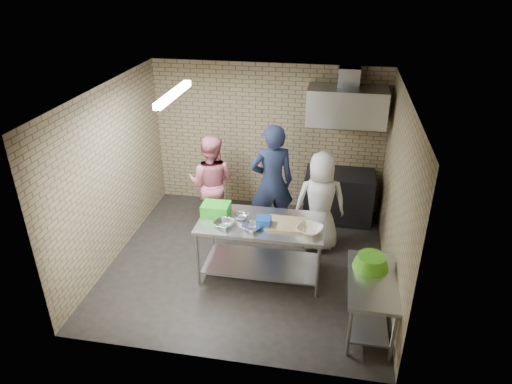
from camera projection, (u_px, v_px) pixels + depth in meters
The scene contains 25 objects.
floor at pixel (248, 262), 7.27m from camera, with size 4.20×4.20×0.00m, color black.
ceiling at pixel (246, 93), 6.04m from camera, with size 4.20×4.20×0.00m, color black.
back_wall at pixel (268, 138), 8.41m from camera, with size 4.20×0.06×2.70m, color #9E8862.
front_wall at pixel (210, 267), 4.91m from camera, with size 4.20×0.06×2.70m, color #9E8862.
left_wall at pixel (111, 174), 6.99m from camera, with size 0.06×4.00×2.70m, color #9E8862.
right_wall at pixel (397, 197), 6.33m from camera, with size 0.06×4.00×2.70m, color #9E8862.
prep_table at pixel (261, 248), 6.81m from camera, with size 1.81×0.91×0.91m, color silver.
side_counter at pixel (369, 303), 5.85m from camera, with size 0.60×1.20×0.75m, color silver.
stove at pixel (338, 196), 8.30m from camera, with size 1.20×0.70×0.90m, color black.
range_hood at pixel (347, 106), 7.59m from camera, with size 1.30×0.60×0.60m, color silver.
hood_duct at pixel (349, 77), 7.52m from camera, with size 0.35×0.30×0.30m, color #A5A8AD.
wall_shelf at pixel (364, 114), 7.79m from camera, with size 0.80×0.20×0.04m, color #3F2B19.
fluorescent_fixture at pixel (173, 94), 6.23m from camera, with size 0.10×1.25×0.08m, color white.
green_crate at pixel (216, 209), 6.78m from camera, with size 0.40×0.30×0.16m, color green.
blue_tub at pixel (264, 222), 6.48m from camera, with size 0.20×0.20×0.13m, color #164BA9.
cutting_board at pixel (285, 224), 6.52m from camera, with size 0.55×0.42×0.03m, color tan.
mixing_bowl_a at pixel (224, 224), 6.49m from camera, with size 0.28×0.28×0.07m, color silver.
mixing_bowl_b at pixel (242, 216), 6.68m from camera, with size 0.22×0.22×0.07m, color silver.
mixing_bowl_c at pixel (252, 227), 6.41m from camera, with size 0.26×0.26×0.06m, color silver.
ceramic_bowl at pixel (310, 229), 6.34m from camera, with size 0.35×0.35×0.09m, color #F2E7C1.
green_basin at pixel (371, 262), 5.87m from camera, with size 0.46×0.46×0.17m, color #59C626, non-canonical shape.
bottle_red at pixel (349, 107), 7.78m from camera, with size 0.07×0.07×0.18m, color #B22619.
man_navy at pixel (272, 183), 7.54m from camera, with size 0.73×0.48×2.00m, color #151936.
woman_pink at pixel (211, 183), 7.87m from camera, with size 0.83×0.64×1.70m, color #D77281.
woman_white at pixel (320, 202), 7.30m from camera, with size 0.81×0.53×1.66m, color silver.
Camera 1 is at (1.19, -5.85, 4.30)m, focal length 32.34 mm.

